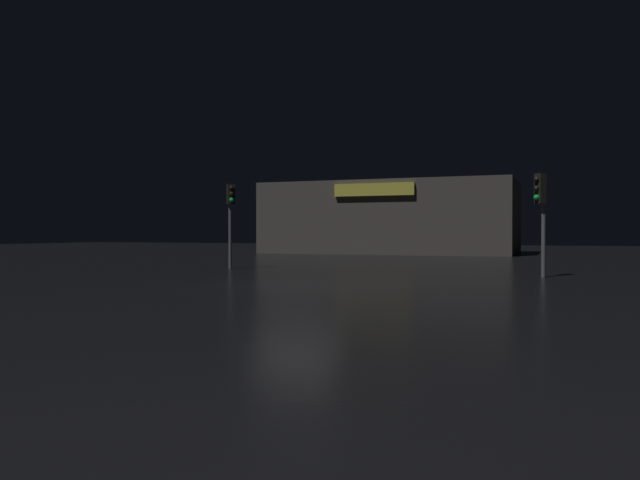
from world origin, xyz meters
TOP-DOWN VIEW (x-y plane):
  - ground_plane at (0.00, 0.00)m, footprint 120.00×120.00m
  - store_building at (-4.71, 29.02)m, footprint 18.15×9.46m
  - traffic_signal_main at (6.61, 6.33)m, footprint 0.42×0.42m
  - traffic_signal_opposite at (-6.03, 6.91)m, footprint 0.41×0.43m

SIDE VIEW (x-z plane):
  - ground_plane at x=0.00m, z-range 0.00..0.00m
  - traffic_signal_main at x=6.61m, z-range 0.76..4.38m
  - traffic_signal_opposite at x=-6.03m, z-range 0.78..4.42m
  - store_building at x=-4.71m, z-range 0.00..5.22m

